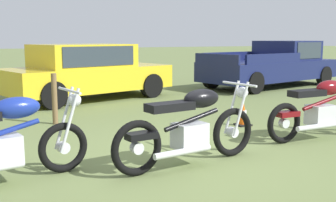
{
  "coord_description": "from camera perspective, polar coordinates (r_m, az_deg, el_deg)",
  "views": [
    {
      "loc": [
        -2.49,
        -4.81,
        1.6
      ],
      "look_at": [
        0.0,
        0.59,
        0.69
      ],
      "focal_mm": 44.59,
      "sensor_mm": 36.0,
      "label": 1
    }
  ],
  "objects": [
    {
      "name": "ground_plane",
      "position": [
        5.65,
        2.48,
        -7.77
      ],
      "size": [
        120.0,
        120.0,
        0.0
      ],
      "primitive_type": "plane",
      "color": "olive"
    },
    {
      "name": "motorcycle_blue",
      "position": [
        4.9,
        -21.75,
        -5.12
      ],
      "size": [
        2.02,
        0.77,
        1.02
      ],
      "rotation": [
        0.0,
        0.0,
        0.18
      ],
      "color": "black",
      "rests_on": "ground"
    },
    {
      "name": "motorcycle_black",
      "position": [
        5.24,
        3.06,
        -3.62
      ],
      "size": [
        2.13,
        0.74,
        1.02
      ],
      "rotation": [
        0.0,
        0.0,
        0.15
      ],
      "color": "black",
      "rests_on": "ground"
    },
    {
      "name": "motorcycle_maroon",
      "position": [
        7.06,
        20.16,
        -1.01
      ],
      "size": [
        2.08,
        0.64,
        1.02
      ],
      "rotation": [
        0.0,
        0.0,
        0.04
      ],
      "color": "black",
      "rests_on": "ground"
    },
    {
      "name": "car_yellow",
      "position": [
        11.02,
        -11.2,
        4.35
      ],
      "size": [
        4.6,
        2.99,
        1.43
      ],
      "rotation": [
        0.0,
        0.0,
        0.29
      ],
      "color": "gold",
      "rests_on": "ground"
    },
    {
      "name": "pickup_truck_navy",
      "position": [
        14.25,
        14.43,
        5.0
      ],
      "size": [
        5.3,
        2.99,
        1.49
      ],
      "rotation": [
        0.0,
        0.0,
        0.24
      ],
      "color": "#161E4C",
      "rests_on": "ground"
    },
    {
      "name": "fence_post_wooden",
      "position": [
        7.99,
        -15.25,
        0.27
      ],
      "size": [
        0.1,
        0.1,
        0.95
      ],
      "primitive_type": "cylinder",
      "color": "brown",
      "rests_on": "ground"
    },
    {
      "name": "traffic_cone",
      "position": [
        7.75,
        10.24,
        -1.82
      ],
      "size": [
        0.25,
        0.25,
        0.46
      ],
      "color": "#EA590F",
      "rests_on": "ground"
    }
  ]
}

